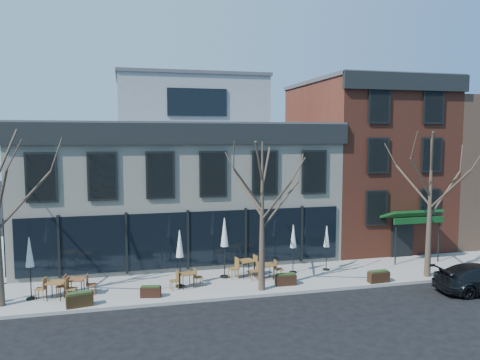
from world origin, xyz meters
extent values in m
plane|color=black|center=(0.00, 0.00, 0.00)|extent=(120.00, 120.00, 0.00)
cube|color=gray|center=(3.25, -2.15, 0.07)|extent=(33.50, 4.70, 0.15)
cube|color=beige|center=(0.00, 5.00, 4.00)|extent=(18.00, 10.00, 8.00)
cube|color=#47474C|center=(0.00, 5.00, 8.05)|extent=(18.30, 10.30, 0.30)
cube|color=black|center=(0.00, -0.12, 7.55)|extent=(18.30, 0.25, 1.10)
cube|color=black|center=(-9.12, 5.00, 7.55)|extent=(0.25, 10.30, 1.10)
cube|color=black|center=(0.00, -0.06, 1.90)|extent=(17.20, 0.12, 3.00)
cube|color=black|center=(-9.06, 4.00, 1.90)|extent=(0.12, 7.50, 3.00)
cube|color=gray|center=(1.00, 6.00, 9.60)|extent=(9.00, 6.50, 3.00)
cube|color=brown|center=(13.00, 5.00, 5.50)|extent=(8.00, 10.00, 11.00)
cube|color=#47474C|center=(13.00, 5.00, 11.05)|extent=(8.20, 10.20, 0.25)
cube|color=black|center=(13.00, -0.12, 10.60)|extent=(8.20, 0.25, 1.00)
cube|color=#0C3915|center=(13.00, -0.85, 2.90)|extent=(3.20, 1.66, 0.67)
cube|color=black|center=(13.00, -0.05, 1.25)|extent=(1.40, 0.10, 2.50)
cube|color=#8C664C|center=(23.00, 6.00, 5.00)|extent=(12.00, 12.00, 10.00)
cylinder|color=#382B21|center=(-7.43, -3.01, 4.68)|extent=(2.23, 0.50, 2.48)
cylinder|color=#382B21|center=(-8.05, -4.16, 5.05)|extent=(1.03, 2.04, 2.28)
cone|color=#382B21|center=(3.00, -3.90, 3.67)|extent=(0.34, 0.34, 7.04)
cylinder|color=#382B21|center=(3.95, -3.73, 4.18)|extent=(2.00, 0.46, 2.21)
cylinder|color=#382B21|center=(2.60, -3.04, 4.59)|extent=(0.93, 1.84, 1.91)
cylinder|color=#382B21|center=(2.25, -4.17, 5.04)|extent=(1.61, 0.68, 1.97)
cylinder|color=#382B21|center=(3.40, -4.76, 4.51)|extent=(0.93, 1.83, 2.03)
cone|color=#382B21|center=(12.00, -3.90, 3.89)|extent=(0.34, 0.34, 7.48)
cylinder|color=#382B21|center=(13.01, -3.72, 4.43)|extent=(2.12, 0.48, 2.35)
cylinder|color=#382B21|center=(11.57, -2.99, 4.86)|extent=(0.98, 1.94, 2.03)
cylinder|color=#382B21|center=(11.20, -4.19, 5.35)|extent=(1.71, 0.71, 2.09)
cylinder|color=#382B21|center=(12.42, -4.81, 4.78)|extent=(0.98, 1.94, 2.16)
cube|color=brown|center=(-6.31, -2.91, 0.92)|extent=(0.89, 0.89, 0.04)
cylinder|color=black|center=(-6.67, -3.13, 0.53)|extent=(0.04, 0.04, 0.76)
cylinder|color=black|center=(-6.09, -3.26, 0.53)|extent=(0.04, 0.04, 0.76)
cylinder|color=black|center=(-6.53, -2.55, 0.53)|extent=(0.04, 0.04, 0.76)
cylinder|color=black|center=(-5.95, -2.69, 0.53)|extent=(0.04, 0.04, 0.76)
cube|color=brown|center=(-5.48, -2.59, 0.90)|extent=(0.79, 0.79, 0.04)
cylinder|color=black|center=(-5.79, -2.85, 0.52)|extent=(0.04, 0.04, 0.74)
cylinder|color=black|center=(-5.22, -2.90, 0.52)|extent=(0.04, 0.04, 0.74)
cylinder|color=black|center=(-5.73, -2.27, 0.52)|extent=(0.04, 0.04, 0.74)
cylinder|color=black|center=(-5.16, -2.33, 0.52)|extent=(0.04, 0.04, 0.74)
cube|color=brown|center=(-0.44, -2.72, 0.84)|extent=(0.79, 0.79, 0.04)
cylinder|color=black|center=(-0.64, -3.04, 0.49)|extent=(0.04, 0.04, 0.68)
cylinder|color=black|center=(-0.12, -2.92, 0.49)|extent=(0.04, 0.04, 0.68)
cylinder|color=black|center=(-0.75, -2.52, 0.49)|extent=(0.04, 0.04, 0.68)
cylinder|color=black|center=(-0.23, -2.40, 0.49)|extent=(0.04, 0.04, 0.68)
cube|color=brown|center=(2.82, -1.69, 0.99)|extent=(0.97, 0.97, 0.05)
cylinder|color=black|center=(2.58, -2.08, 0.56)|extent=(0.05, 0.05, 0.83)
cylinder|color=black|center=(3.21, -1.93, 0.56)|extent=(0.05, 0.05, 0.83)
cylinder|color=black|center=(2.43, -1.46, 0.56)|extent=(0.05, 0.05, 0.83)
cylinder|color=black|center=(3.06, -1.31, 0.56)|extent=(0.05, 0.05, 0.83)
cube|color=brown|center=(3.72, -2.33, 0.89)|extent=(0.73, 0.73, 0.04)
cylinder|color=black|center=(3.44, -2.63, 0.52)|extent=(0.04, 0.04, 0.73)
cylinder|color=black|center=(4.01, -2.61, 0.52)|extent=(0.04, 0.04, 0.73)
cylinder|color=black|center=(3.43, -2.06, 0.52)|extent=(0.04, 0.04, 0.73)
cylinder|color=black|center=(4.00, -2.04, 0.52)|extent=(0.04, 0.04, 0.73)
cylinder|color=black|center=(-7.39, -2.64, 0.18)|extent=(0.45, 0.45, 0.06)
cylinder|color=black|center=(-7.39, -2.64, 1.28)|extent=(0.05, 0.05, 2.26)
cone|color=silver|center=(-7.39, -2.64, 2.31)|extent=(0.37, 0.37, 1.33)
cylinder|color=black|center=(-0.71, -2.50, 0.18)|extent=(0.45, 0.45, 0.06)
cylinder|color=black|center=(-0.71, -2.50, 1.26)|extent=(0.05, 0.05, 2.23)
cone|color=silver|center=(-0.71, -2.50, 2.28)|extent=(0.36, 0.36, 1.32)
cylinder|color=black|center=(1.70, -1.55, 0.18)|extent=(0.50, 0.50, 0.07)
cylinder|color=black|center=(1.70, -1.55, 1.39)|extent=(0.06, 0.06, 2.49)
cone|color=silver|center=(1.70, -1.55, 2.52)|extent=(0.41, 0.41, 1.47)
cylinder|color=black|center=(5.42, -1.63, 0.18)|extent=(0.42, 0.42, 0.06)
cylinder|color=black|center=(5.42, -1.63, 1.19)|extent=(0.05, 0.05, 2.08)
cone|color=silver|center=(5.42, -1.63, 2.14)|extent=(0.34, 0.34, 1.23)
cylinder|color=black|center=(7.35, -1.59, 0.18)|extent=(0.39, 0.39, 0.05)
cylinder|color=black|center=(7.35, -1.59, 1.13)|extent=(0.04, 0.04, 1.96)
cone|color=silver|center=(7.35, -1.59, 2.02)|extent=(0.32, 0.32, 1.16)
cube|color=#2F200F|center=(-5.21, -4.10, 0.43)|extent=(1.18, 0.65, 0.56)
cube|color=#1E3314|center=(-5.21, -4.10, 0.73)|extent=(1.05, 0.54, 0.09)
cube|color=black|center=(-2.18, -3.64, 0.38)|extent=(0.97, 0.54, 0.46)
cube|color=#1E3314|center=(-2.18, -3.64, 0.63)|extent=(0.87, 0.45, 0.07)
cube|color=black|center=(4.34, -3.50, 0.40)|extent=(1.03, 0.43, 0.51)
cube|color=#1E3314|center=(4.34, -3.50, 0.68)|extent=(0.92, 0.34, 0.08)
cube|color=black|center=(9.00, -4.20, 0.41)|extent=(1.08, 0.47, 0.53)
cube|color=#1E3314|center=(9.00, -4.20, 0.70)|extent=(0.97, 0.38, 0.08)
camera|label=1|loc=(-3.21, -24.64, 7.44)|focal=35.00mm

